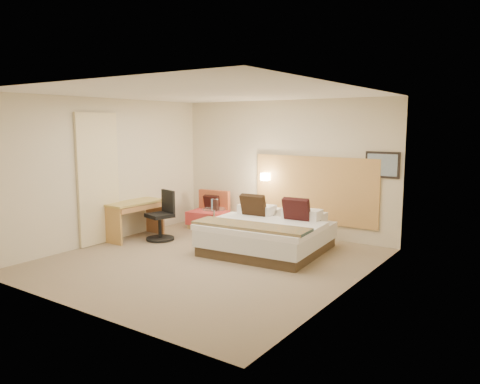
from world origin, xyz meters
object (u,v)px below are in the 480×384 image
Objects in this scene: lounge_chair at (209,213)px; desk at (135,209)px; bed at (268,234)px; side_table at (214,220)px; desk_chair at (162,220)px.

lounge_chair is 0.69× the size of desk.
side_table is at bearing 163.49° from bed.
side_table is (-1.55, 0.46, -0.02)m from bed.
side_table is 0.61× the size of desk_chair.
bed is 2.71m from desk.
desk_chair reaches higher than side_table.
lounge_chair is 1.40m from desk_chair.
side_table is at bearing -44.12° from lounge_chair.
bed is at bearing 14.39° from desk.
lounge_chair is 1.73m from desk.
bed is at bearing -24.74° from lounge_chair.
side_table is 1.08m from desk_chair.
lounge_chair reaches higher than side_table.
bed reaches higher than side_table.
lounge_chair reaches higher than desk.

